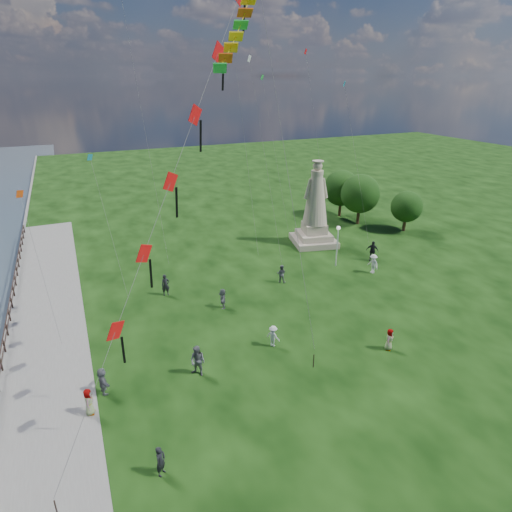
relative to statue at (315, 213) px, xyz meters
name	(u,v)px	position (x,y,z in m)	size (l,w,h in m)	color
waterfront	(23,378)	(-26.35, -11.63, -3.27)	(200.00, 200.00, 1.51)	#33414C
statue	(315,213)	(0.00, 0.00, 0.00)	(5.00, 5.00, 8.48)	tan
lamppost	(338,237)	(-1.09, -5.71, -0.45)	(0.35, 0.35, 3.81)	silver
tree_row	(361,194)	(8.59, 3.94, 0.17)	(7.28, 11.38, 5.78)	#382314
person_0	(161,461)	(-20.45, -21.31, -2.46)	(0.54, 0.36, 1.49)	black
person_1	(198,361)	(-17.05, -15.51, -2.25)	(0.93, 0.57, 1.91)	#595960
person_2	(273,336)	(-11.84, -14.67, -2.48)	(0.93, 0.48, 1.44)	silver
person_4	(389,339)	(-5.35, -17.97, -2.48)	(0.71, 0.44, 1.45)	#595960
person_5	(103,381)	(-22.18, -14.89, -2.41)	(1.47, 0.63, 1.58)	#595960
person_6	(166,285)	(-16.50, -5.07, -2.33)	(0.64, 0.42, 1.75)	black
person_7	(281,274)	(-7.18, -6.71, -2.42)	(0.76, 0.47, 1.56)	#595960
person_8	(373,264)	(0.97, -8.30, -2.34)	(1.12, 0.58, 1.73)	silver
person_9	(372,251)	(2.63, -6.06, -2.24)	(1.13, 0.58, 1.92)	black
person_10	(89,403)	(-22.98, -16.35, -2.46)	(0.72, 0.44, 1.48)	#595960
person_11	(223,298)	(-13.09, -8.74, -2.44)	(1.42, 0.61, 1.53)	#595960
red_kite_train	(181,158)	(-17.33, -16.01, 9.31)	(12.09, 9.35, 20.17)	black
small_kites	(226,106)	(-8.33, 2.36, 10.33)	(30.72, 18.46, 25.24)	teal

